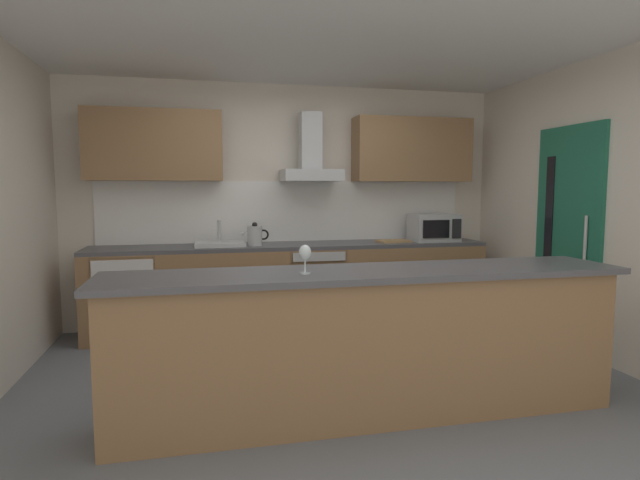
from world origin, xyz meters
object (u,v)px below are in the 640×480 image
at_px(chopping_board, 393,241).
at_px(refrigerator, 128,296).
at_px(oven, 313,285).
at_px(sink, 220,243).
at_px(kettle, 255,235).
at_px(wine_glass, 305,254).
at_px(microwave, 434,228).
at_px(range_hood, 311,160).

bearing_deg(chopping_board, refrigerator, 179.56).
bearing_deg(chopping_board, oven, 178.47).
relative_size(sink, kettle, 1.73).
bearing_deg(kettle, wine_glass, -87.95).
bearing_deg(microwave, wine_glass, -130.66).
relative_size(microwave, chopping_board, 1.47).
xyz_separation_m(refrigerator, range_hood, (1.87, 0.13, 1.36)).
distance_m(range_hood, wine_glass, 2.53).
bearing_deg(range_hood, refrigerator, -175.95).
bearing_deg(refrigerator, microwave, -0.45).
xyz_separation_m(sink, wine_glass, (0.43, -2.25, 0.16)).
height_order(refrigerator, range_hood, range_hood).
bearing_deg(microwave, range_hood, 173.39).
height_order(oven, microwave, microwave).
height_order(refrigerator, microwave, microwave).
relative_size(oven, kettle, 2.77).
xyz_separation_m(oven, wine_glass, (-0.54, -2.24, 0.63)).
bearing_deg(oven, chopping_board, -1.53).
relative_size(kettle, range_hood, 0.40).
bearing_deg(kettle, range_hood, 14.78).
bearing_deg(wine_glass, range_hood, 77.16).
distance_m(refrigerator, wine_glass, 2.68).
bearing_deg(microwave, refrigerator, 179.55).
bearing_deg(chopping_board, kettle, -179.62).
height_order(sink, kettle, sink).
xyz_separation_m(refrigerator, wine_glass, (1.33, -2.24, 0.66)).
bearing_deg(range_hood, chopping_board, -9.80).
xyz_separation_m(oven, range_hood, (0.00, 0.13, 1.33)).
bearing_deg(refrigerator, range_hood, 4.05).
height_order(kettle, wine_glass, wine_glass).
relative_size(sink, range_hood, 0.69).
height_order(refrigerator, kettle, kettle).
bearing_deg(sink, kettle, -7.25).
bearing_deg(oven, refrigerator, -179.92).
height_order(microwave, chopping_board, microwave).
bearing_deg(refrigerator, chopping_board, -0.44).
xyz_separation_m(oven, refrigerator, (-1.87, -0.00, -0.03)).
height_order(microwave, range_hood, range_hood).
distance_m(kettle, wine_glass, 2.21).
relative_size(refrigerator, sink, 1.70).
bearing_deg(wine_glass, refrigerator, 120.75).
height_order(microwave, kettle, microwave).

